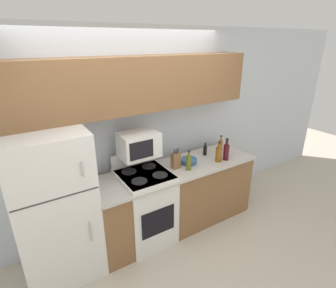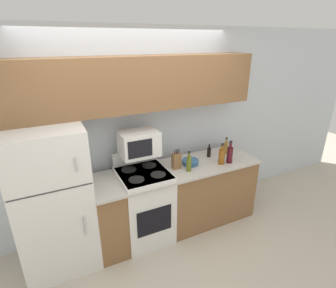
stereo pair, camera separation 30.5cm
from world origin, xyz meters
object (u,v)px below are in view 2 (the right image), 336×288
(bowl, at_px, (190,162))
(bottle_soy_sauce, at_px, (209,152))
(bottle_vinegar, at_px, (226,147))
(bottle_olive_oil, at_px, (189,163))
(microwave, at_px, (139,144))
(bottle_whiskey, at_px, (222,156))
(refrigerator, at_px, (54,199))
(knife_block, at_px, (176,161))
(stove, at_px, (144,204))
(bottle_wine_red, at_px, (230,154))

(bowl, relative_size, bottle_soy_sauce, 1.22)
(bottle_vinegar, bearing_deg, bottle_olive_oil, -162.97)
(microwave, xyz_separation_m, bowl, (0.64, -0.13, -0.32))
(bowl, relative_size, bottle_whiskey, 0.78)
(bowl, bearing_deg, bottle_soy_sauce, 14.96)
(refrigerator, height_order, microwave, refrigerator)
(microwave, distance_m, bowl, 0.73)
(knife_block, distance_m, bottle_soy_sauce, 0.58)
(refrigerator, distance_m, bottle_olive_oil, 1.56)
(microwave, xyz_separation_m, bottle_olive_oil, (0.53, -0.28, -0.25))
(bottle_vinegar, bearing_deg, refrigerator, -179.32)
(bottle_vinegar, relative_size, bottle_whiskey, 0.86)
(bottle_vinegar, bearing_deg, bottle_soy_sauce, 176.79)
(bowl, bearing_deg, stove, -179.22)
(refrigerator, xyz_separation_m, stove, (0.99, -0.06, -0.33))
(bottle_wine_red, bearing_deg, bottle_whiskey, 173.68)
(stove, distance_m, bottle_wine_red, 1.26)
(refrigerator, bearing_deg, knife_block, -2.80)
(knife_block, distance_m, bottle_olive_oil, 0.17)
(knife_block, xyz_separation_m, bowl, (0.21, 0.02, -0.07))
(refrigerator, relative_size, bowl, 7.37)
(microwave, bearing_deg, bottle_whiskey, -16.13)
(bottle_wine_red, relative_size, bottle_vinegar, 1.25)
(microwave, xyz_separation_m, knife_block, (0.42, -0.15, -0.25))
(bottle_soy_sauce, bearing_deg, refrigerator, -178.78)
(knife_block, bearing_deg, bottle_olive_oil, -50.55)
(stove, distance_m, knife_block, 0.67)
(refrigerator, xyz_separation_m, bottle_wine_red, (2.13, -0.23, 0.20))
(refrigerator, relative_size, bottle_olive_oil, 6.21)
(bottle_wine_red, bearing_deg, microwave, 164.87)
(bottle_soy_sauce, relative_size, bottle_whiskey, 0.64)
(bottle_vinegar, bearing_deg, bottle_wine_red, -118.77)
(knife_block, bearing_deg, microwave, 160.77)
(refrigerator, xyz_separation_m, bottle_vinegar, (2.27, 0.03, 0.17))
(refrigerator, height_order, bottle_olive_oil, refrigerator)
(bowl, distance_m, bottle_wine_red, 0.52)
(microwave, relative_size, bottle_soy_sauce, 2.51)
(bowl, xyz_separation_m, bottle_wine_red, (0.48, -0.17, 0.08))
(stove, height_order, bottle_soy_sauce, stove)
(refrigerator, distance_m, bottle_soy_sauce, 2.00)
(microwave, height_order, bottle_vinegar, microwave)
(stove, relative_size, bottle_wine_red, 3.63)
(bottle_olive_oil, bearing_deg, knife_block, 129.45)
(stove, height_order, bowl, stove)
(stove, xyz_separation_m, bottle_wine_red, (1.14, -0.17, 0.53))
(stove, bearing_deg, refrigerator, 176.55)
(refrigerator, relative_size, bottle_wine_red, 5.38)
(refrigerator, bearing_deg, bottle_wine_red, -6.05)
(refrigerator, xyz_separation_m, bottle_soy_sauce, (2.00, 0.04, 0.15))
(bottle_olive_oil, bearing_deg, refrigerator, 172.67)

